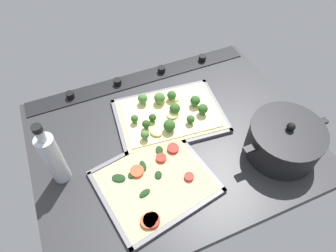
% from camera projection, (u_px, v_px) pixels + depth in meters
% --- Properties ---
extents(ground_plane, '(0.86, 0.67, 0.03)m').
position_uv_depth(ground_plane, '(172.00, 141.00, 0.97)').
color(ground_plane, '#28282B').
extents(stove_control_panel, '(0.82, 0.07, 0.03)m').
position_uv_depth(stove_control_panel, '(140.00, 78.00, 1.12)').
color(stove_control_panel, black).
rests_on(stove_control_panel, ground_plane).
extents(baking_tray_front, '(0.37, 0.28, 0.01)m').
position_uv_depth(baking_tray_front, '(170.00, 117.00, 1.01)').
color(baking_tray_front, slate).
rests_on(baking_tray_front, ground_plane).
extents(broccoli_pizza, '(0.35, 0.25, 0.06)m').
position_uv_depth(broccoli_pizza, '(169.00, 113.00, 0.99)').
color(broccoli_pizza, '#D3B77F').
rests_on(broccoli_pizza, baking_tray_front).
extents(baking_tray_back, '(0.35, 0.31, 0.01)m').
position_uv_depth(baking_tray_back, '(156.00, 183.00, 0.85)').
color(baking_tray_back, slate).
rests_on(baking_tray_back, ground_plane).
extents(veggie_pizza_back, '(0.32, 0.28, 0.02)m').
position_uv_depth(veggie_pizza_back, '(155.00, 183.00, 0.85)').
color(veggie_pizza_back, tan).
rests_on(veggie_pizza_back, baking_tray_back).
extents(cooking_pot, '(0.28, 0.21, 0.13)m').
position_uv_depth(cooking_pot, '(284.00, 141.00, 0.88)').
color(cooking_pot, black).
rests_on(cooking_pot, ground_plane).
extents(oil_bottle, '(0.05, 0.05, 0.23)m').
position_uv_depth(oil_bottle, '(53.00, 159.00, 0.79)').
color(oil_bottle, '#B7BCC6').
rests_on(oil_bottle, ground_plane).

